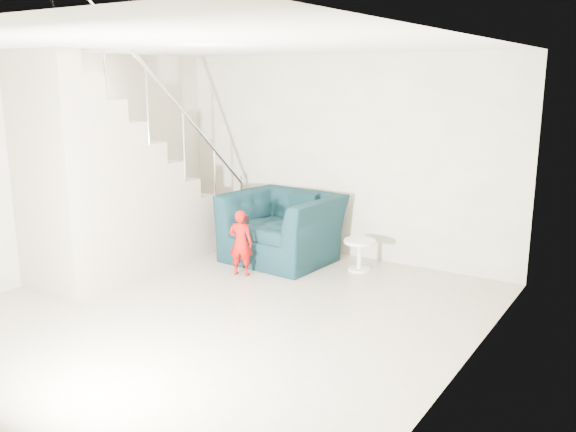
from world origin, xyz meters
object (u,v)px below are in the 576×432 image
(toddler, at_px, (241,243))
(staircase, at_px, (114,197))
(side_table, at_px, (359,250))
(armchair, at_px, (282,228))

(toddler, xyz_separation_m, staircase, (-1.43, -0.69, 0.53))
(side_table, xyz_separation_m, staircase, (-2.58, -1.65, 0.68))
(toddler, relative_size, side_table, 2.06)
(armchair, distance_m, toddler, 0.81)
(armchair, distance_m, side_table, 1.10)
(side_table, bearing_deg, toddler, -140.33)
(side_table, height_order, staircase, staircase)
(toddler, bearing_deg, staircase, 7.67)
(armchair, bearing_deg, toddler, -91.71)
(armchair, bearing_deg, staircase, -131.37)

